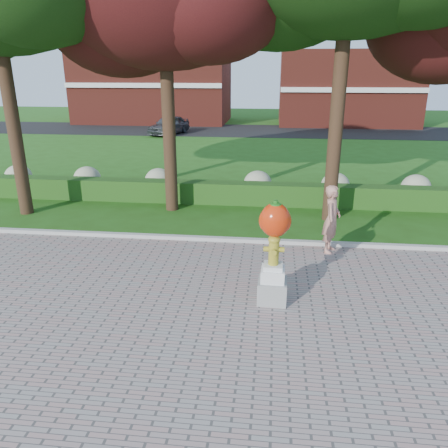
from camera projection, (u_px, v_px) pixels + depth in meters
name	position (u px, v px, depth m)	size (l,w,h in m)	color
ground	(199.00, 290.00, 9.99)	(100.00, 100.00, 0.00)	#244F13
walkway	(153.00, 422.00, 6.23)	(40.00, 14.00, 0.04)	gray
curb	(216.00, 240.00, 12.77)	(40.00, 0.18, 0.15)	#ADADA5
lawn_hedge	(230.00, 193.00, 16.41)	(24.00, 0.70, 0.80)	#1D4B15
hydrangea_row	(247.00, 183.00, 17.24)	(20.10, 1.10, 0.99)	#9CA67E
street	(255.00, 131.00, 36.21)	(50.00, 8.00, 0.02)	black
building_left	(154.00, 84.00, 41.73)	(14.00, 8.00, 7.00)	maroon
building_right	(346.00, 88.00, 39.92)	(12.00, 8.00, 6.40)	maroon
hydrant_sculpture	(274.00, 250.00, 9.07)	(0.66, 0.63, 2.27)	gray
woman	(332.00, 219.00, 11.76)	(0.68, 0.45, 1.86)	tan
parked_car	(169.00, 125.00, 33.86)	(1.68, 4.18, 1.43)	#3B3D42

